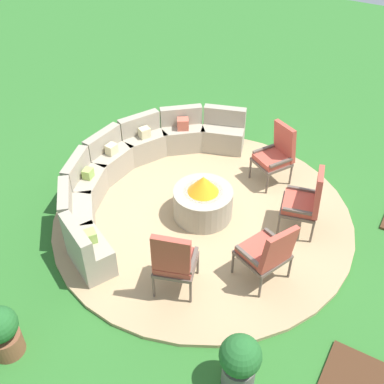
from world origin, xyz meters
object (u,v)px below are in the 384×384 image
object	(u,v)px
curved_stone_bench	(134,169)
lounge_chair_back_left	(307,200)
lounge_chair_front_right	(268,252)
potted_plant_1	(2,331)
potted_plant_0	(240,361)
fire_pit	(203,200)
lounge_chair_front_left	(174,261)
lounge_chair_back_right	(277,153)

from	to	relation	value
curved_stone_bench	lounge_chair_back_left	bearing A→B (deg)	-81.73
lounge_chair_front_right	potted_plant_1	world-z (taller)	lounge_chair_front_right
curved_stone_bench	potted_plant_0	bearing A→B (deg)	-126.98
curved_stone_bench	lounge_chair_front_right	distance (m)	2.91
fire_pit	potted_plant_0	xyz separation A→B (m)	(-2.25, -1.73, 0.07)
curved_stone_bench	lounge_chair_back_left	xyz separation A→B (m)	(0.42, -2.88, 0.24)
curved_stone_bench	lounge_chair_front_left	distance (m)	2.44
lounge_chair_back_right	potted_plant_0	xyz separation A→B (m)	(-3.69, -1.10, -0.18)
fire_pit	curved_stone_bench	distance (m)	1.40
fire_pit	lounge_chair_back_left	size ratio (longest dim) A/B	0.85
curved_stone_bench	lounge_chair_front_left	xyz separation A→B (m)	(-1.62, -1.81, 0.26)
lounge_chair_front_left	potted_plant_1	size ratio (longest dim) A/B	1.54
lounge_chair_back_left	potted_plant_0	distance (m)	2.79
lounge_chair_back_left	lounge_chair_back_right	world-z (taller)	lounge_chair_back_left
lounge_chair_front_left	potted_plant_0	distance (m)	1.52
fire_pit	lounge_chair_front_left	size ratio (longest dim) A/B	0.81
lounge_chair_back_left	lounge_chair_back_right	distance (m)	1.26
lounge_chair_front_left	lounge_chair_back_left	distance (m)	2.30
curved_stone_bench	potted_plant_0	size ratio (longest dim) A/B	5.46
fire_pit	lounge_chair_front_left	world-z (taller)	lounge_chair_front_left
lounge_chair_front_left	potted_plant_0	size ratio (longest dim) A/B	1.48
curved_stone_bench	lounge_chair_back_right	xyz separation A→B (m)	(1.34, -2.02, 0.24)
curved_stone_bench	lounge_chair_back_left	world-z (taller)	lounge_chair_back_left
lounge_chair_front_right	potted_plant_0	world-z (taller)	lounge_chair_front_right
fire_pit	lounge_chair_back_right	world-z (taller)	lounge_chair_back_right
lounge_chair_back_right	potted_plant_0	distance (m)	3.86
lounge_chair_back_left	lounge_chair_back_right	bearing A→B (deg)	28.85
lounge_chair_back_left	lounge_chair_front_right	bearing A→B (deg)	161.74
fire_pit	lounge_chair_back_right	distance (m)	1.59
lounge_chair_back_right	potted_plant_0	size ratio (longest dim) A/B	1.38
lounge_chair_back_left	potted_plant_0	xyz separation A→B (m)	(-2.77, -0.25, -0.18)
fire_pit	lounge_chair_front_right	distance (m)	1.58
lounge_chair_back_right	curved_stone_bench	bearing A→B (deg)	63.56
lounge_chair_front_right	lounge_chair_back_right	size ratio (longest dim) A/B	0.95
lounge_chair_front_left	lounge_chair_back_left	world-z (taller)	lounge_chair_front_left
fire_pit	potted_plant_1	distance (m)	3.41
lounge_chair_back_right	lounge_chair_front_left	bearing A→B (deg)	116.05
lounge_chair_front_right	potted_plant_1	bearing A→B (deg)	160.79
fire_pit	lounge_chair_back_left	bearing A→B (deg)	-70.65
curved_stone_bench	potted_plant_0	distance (m)	3.91
curved_stone_bench	lounge_chair_front_left	size ratio (longest dim) A/B	3.69
lounge_chair_front_left	fire_pit	bearing A→B (deg)	86.23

